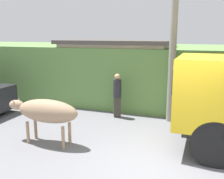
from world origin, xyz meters
TOP-DOWN VIEW (x-y plane):
  - ground_plane at (0.00, 0.00)m, footprint 60.00×60.00m
  - hillside_embankment at (0.00, 6.57)m, footprint 32.00×5.49m
  - building_backdrop at (-3.07, 5.11)m, footprint 4.77×2.70m
  - brown_cow at (-3.48, 0.30)m, footprint 2.23×0.66m
  - pedestrian_on_hill at (-2.40, 3.29)m, footprint 0.40×0.40m
  - utility_pole at (-0.48, 3.54)m, footprint 0.90×0.25m

SIDE VIEW (x-z plane):
  - ground_plane at x=0.00m, z-range 0.00..0.00m
  - pedestrian_on_hill at x=-2.40m, z-range 0.09..1.75m
  - brown_cow at x=-3.48m, z-range 0.31..1.60m
  - hillside_embankment at x=0.00m, z-range 0.00..2.52m
  - building_backdrop at x=-3.07m, z-range 0.01..2.84m
  - utility_pole at x=-0.48m, z-range 0.11..6.17m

